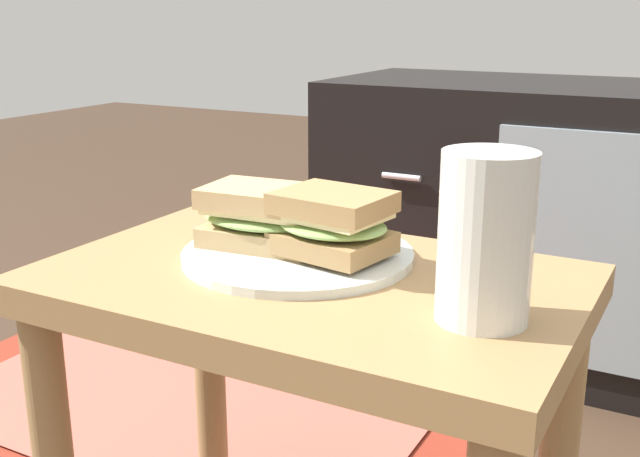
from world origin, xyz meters
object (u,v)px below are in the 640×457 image
(tv_cabinet, at_px, (558,223))
(sandwich_front, at_px, (264,216))
(plate, at_px, (298,255))
(beer_glass, at_px, (486,240))
(sandwich_back, at_px, (333,223))

(tv_cabinet, bearing_deg, sandwich_front, -99.30)
(tv_cabinet, xyz_separation_m, plate, (-0.10, -0.91, 0.17))
(beer_glass, bearing_deg, tv_cabinet, 97.20)
(sandwich_back, distance_m, beer_glass, 0.20)
(plate, relative_size, sandwich_back, 1.87)
(plate, bearing_deg, sandwich_back, -2.68)
(tv_cabinet, distance_m, beer_glass, 1.02)
(plate, relative_size, beer_glass, 1.68)
(plate, bearing_deg, sandwich_front, 177.32)
(tv_cabinet, distance_m, sandwich_front, 0.95)
(tv_cabinet, bearing_deg, plate, -96.55)
(beer_glass, bearing_deg, sandwich_back, 159.35)
(plate, height_order, beer_glass, beer_glass)
(plate, distance_m, sandwich_front, 0.06)
(plate, bearing_deg, tv_cabinet, 83.45)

